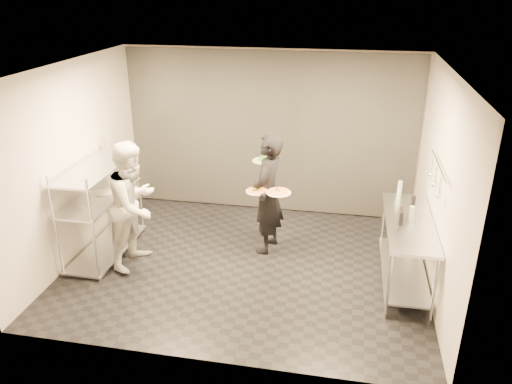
% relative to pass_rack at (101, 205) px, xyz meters
% --- Properties ---
extents(room_shell, '(5.00, 4.00, 2.80)m').
position_rel_pass_rack_xyz_m(room_shell, '(2.15, 1.18, 0.63)').
color(room_shell, black).
rests_on(room_shell, ground).
extents(pass_rack, '(0.60, 1.60, 1.50)m').
position_rel_pass_rack_xyz_m(pass_rack, '(0.00, 0.00, 0.00)').
color(pass_rack, silver).
rests_on(pass_rack, ground).
extents(prep_counter, '(0.60, 1.80, 0.92)m').
position_rel_pass_rack_xyz_m(prep_counter, '(4.33, 0.00, -0.14)').
color(prep_counter, silver).
rests_on(prep_counter, ground).
extents(utensil_rail, '(0.07, 1.20, 0.31)m').
position_rel_pass_rack_xyz_m(utensil_rail, '(4.58, 0.00, 0.78)').
color(utensil_rail, silver).
rests_on(utensil_rail, room_shell).
extents(waiter, '(0.55, 0.73, 1.82)m').
position_rel_pass_rack_xyz_m(waiter, '(2.37, 0.54, 0.14)').
color(waiter, black).
rests_on(waiter, ground).
extents(chef, '(0.84, 0.99, 1.82)m').
position_rel_pass_rack_xyz_m(chef, '(0.60, -0.18, 0.14)').
color(chef, beige).
rests_on(chef, ground).
extents(pizza_plate_near, '(0.32, 0.32, 0.05)m').
position_rel_pass_rack_xyz_m(pizza_plate_near, '(2.25, 0.35, 0.27)').
color(pizza_plate_near, silver).
rests_on(pizza_plate_near, waiter).
extents(pizza_plate_far, '(0.35, 0.35, 0.05)m').
position_rel_pass_rack_xyz_m(pizza_plate_far, '(2.57, 0.28, 0.30)').
color(pizza_plate_far, silver).
rests_on(pizza_plate_far, waiter).
extents(salad_plate, '(0.31, 0.31, 0.07)m').
position_rel_pass_rack_xyz_m(salad_plate, '(2.25, 0.81, 0.57)').
color(salad_plate, silver).
rests_on(salad_plate, waiter).
extents(pos_monitor, '(0.06, 0.23, 0.17)m').
position_rel_pass_rack_xyz_m(pos_monitor, '(4.21, -0.04, 0.23)').
color(pos_monitor, black).
rests_on(pos_monitor, prep_counter).
extents(bottle_green, '(0.06, 0.06, 0.23)m').
position_rel_pass_rack_xyz_m(bottle_green, '(4.25, 0.80, 0.27)').
color(bottle_green, '#929F93').
rests_on(bottle_green, prep_counter).
extents(bottle_clear, '(0.06, 0.06, 0.20)m').
position_rel_pass_rack_xyz_m(bottle_clear, '(4.34, 0.01, 0.25)').
color(bottle_clear, '#929F93').
rests_on(bottle_clear, prep_counter).
extents(bottle_dark, '(0.06, 0.06, 0.21)m').
position_rel_pass_rack_xyz_m(bottle_dark, '(4.39, 0.33, 0.26)').
color(bottle_dark, black).
rests_on(bottle_dark, prep_counter).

